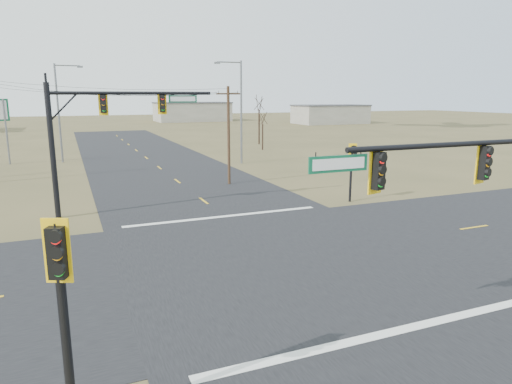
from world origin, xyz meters
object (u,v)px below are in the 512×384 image
mast_arm_near (483,178)px  pedestal_signal_ne (353,159)px  mast_arm_far (101,121)px  streetlight_a (239,107)px  utility_pole_near (229,133)px  bare_tree_c (263,117)px  streetlight_c (60,108)px  pedestal_signal_sw (60,283)px  bare_tree_d (259,102)px

mast_arm_near → pedestal_signal_ne: mast_arm_near is taller
mast_arm_far → streetlight_a: streetlight_a is taller
mast_arm_far → utility_pole_near: 11.92m
pedestal_signal_ne → bare_tree_c: (6.54, 30.48, 1.32)m
utility_pole_near → pedestal_signal_ne: bearing=-59.0°
mast_arm_near → streetlight_c: bearing=91.0°
pedestal_signal_sw → utility_pole_near: bearing=88.0°
mast_arm_near → pedestal_signal_sw: size_ratio=2.14×
bare_tree_c → streetlight_c: bearing=-174.5°
utility_pole_near → streetlight_a: (4.86, 10.56, 1.84)m
mast_arm_far → streetlight_a: size_ratio=0.91×
utility_pole_near → streetlight_a: 11.77m
utility_pole_near → streetlight_c: size_ratio=0.75×
utility_pole_near → streetlight_c: bearing=123.5°
bare_tree_d → mast_arm_near: bearing=-105.6°
bare_tree_c → utility_pole_near: bearing=-119.8°
mast_arm_far → bare_tree_d: 42.04m
bare_tree_c → mast_arm_near: bearing=-105.0°
streetlight_c → bare_tree_c: size_ratio=1.90×
utility_pole_near → streetlight_c: streetlight_c is taller
mast_arm_near → mast_arm_far: (-9.98, 18.60, 1.02)m
streetlight_a → bare_tree_c: bearing=62.4°
mast_arm_near → streetlight_c: 45.24m
mast_arm_near → pedestal_signal_ne: 16.51m
pedestal_signal_ne → pedestal_signal_sw: size_ratio=0.84×
mast_arm_far → pedestal_signal_sw: 19.65m
streetlight_a → bare_tree_d: size_ratio=1.40×
utility_pole_near → streetlight_c: (-12.46, 18.81, 1.71)m
pedestal_signal_sw → utility_pole_near: (12.47, 25.49, 0.69)m
pedestal_signal_sw → bare_tree_d: size_ratio=0.63×
pedestal_signal_ne → bare_tree_c: bare_tree_c is taller
bare_tree_c → pedestal_signal_sw: bearing=-117.8°
pedestal_signal_ne → bare_tree_d: size_ratio=0.53×
streetlight_a → bare_tree_d: streetlight_a is taller
pedestal_signal_sw → bare_tree_d: bare_tree_d is taller
pedestal_signal_sw → bare_tree_c: size_ratio=0.88×
streetlight_c → bare_tree_c: streetlight_c is taller
streetlight_c → utility_pole_near: bearing=-56.2°
pedestal_signal_ne → utility_pole_near: 10.93m
mast_arm_near → mast_arm_far: size_ratio=1.06×
mast_arm_near → mast_arm_far: 21.13m
mast_arm_near → utility_pole_near: bearing=74.8°
streetlight_a → bare_tree_d: bearing=67.9°
streetlight_c → bare_tree_c: (24.60, 2.36, -1.56)m
streetlight_c → bare_tree_d: size_ratio=1.37×
mast_arm_far → mast_arm_near: bearing=-46.7°
pedestal_signal_sw → bare_tree_c: 52.75m
pedestal_signal_sw → streetlight_a: size_ratio=0.45×
utility_pole_near → streetlight_c: 22.63m
pedestal_signal_sw → utility_pole_near: utility_pole_near is taller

